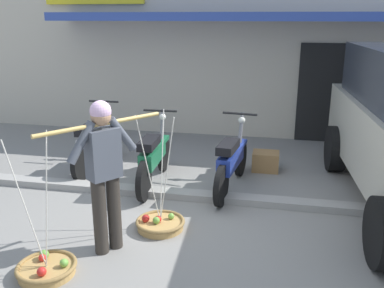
{
  "coord_description": "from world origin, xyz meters",
  "views": [
    {
      "loc": [
        1.25,
        -4.75,
        2.51
      ],
      "look_at": [
        0.15,
        0.6,
        0.85
      ],
      "focal_mm": 39.53,
      "sensor_mm": 36.0,
      "label": 1
    }
  ],
  "objects": [
    {
      "name": "motorcycle_second_in_row",
      "position": [
        -0.55,
        1.09,
        0.45
      ],
      "size": [
        0.54,
        1.82,
        1.09
      ],
      "color": "black",
      "rests_on": "ground"
    },
    {
      "name": "storefront_building",
      "position": [
        0.24,
        6.62,
        2.1
      ],
      "size": [
        13.0,
        6.0,
        4.2
      ],
      "color": "beige",
      "rests_on": "ground"
    },
    {
      "name": "ground_plane",
      "position": [
        0.0,
        0.0,
        0.0
      ],
      "size": [
        90.0,
        90.0,
        0.0
      ],
      "primitive_type": "plane",
      "color": "gray"
    },
    {
      "name": "wooden_crate",
      "position": [
        1.11,
        2.09,
        0.16
      ],
      "size": [
        0.44,
        0.36,
        0.32
      ],
      "primitive_type": "cube",
      "color": "olive",
      "rests_on": "ground"
    },
    {
      "name": "fruit_basket_left_side",
      "position": [
        -0.94,
        -1.41,
        0.08
      ],
      "size": [
        0.61,
        0.61,
        1.45
      ],
      "color": "#B2894C",
      "rests_on": "ground"
    },
    {
      "name": "sidewalk_curb",
      "position": [
        0.0,
        0.7,
        0.05
      ],
      "size": [
        20.0,
        0.24,
        0.1
      ],
      "primitive_type": "cube",
      "color": "gray",
      "rests_on": "ground"
    },
    {
      "name": "motorcycle_nearest_shop",
      "position": [
        -1.74,
        1.62,
        0.45
      ],
      "size": [
        0.54,
        1.82,
        1.09
      ],
      "color": "black",
      "rests_on": "ground"
    },
    {
      "name": "fruit_basket_right_side",
      "position": [
        -0.08,
        -0.25,
        0.08
      ],
      "size": [
        0.61,
        0.61,
        1.45
      ],
      "color": "#B2894C",
      "rests_on": "ground"
    },
    {
      "name": "motorcycle_third_in_row",
      "position": [
        0.63,
        1.14,
        0.45
      ],
      "size": [
        0.54,
        1.82,
        1.09
      ],
      "color": "black",
      "rests_on": "ground"
    },
    {
      "name": "fruit_vendor",
      "position": [
        -0.51,
        -0.83,
        0.98
      ],
      "size": [
        0.9,
        1.19,
        1.7
      ],
      "color": "#2D2823",
      "rests_on": "ground"
    }
  ]
}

